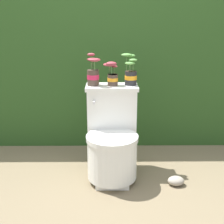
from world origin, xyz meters
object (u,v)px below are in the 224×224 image
at_px(potted_plant_middle, 130,73).
at_px(garden_stone, 176,181).
at_px(potted_plant_left, 93,74).
at_px(toilet, 112,138).
at_px(potted_plant_midleft, 112,75).

xyz_separation_m(potted_plant_middle, garden_stone, (0.35, -0.32, -0.79)).
xyz_separation_m(potted_plant_left, potted_plant_middle, (0.30, 0.02, 0.00)).
height_order(toilet, potted_plant_left, potted_plant_left).
distance_m(toilet, potted_plant_middle, 0.54).
bearing_deg(potted_plant_middle, potted_plant_midleft, -170.57).
height_order(potted_plant_midleft, potted_plant_middle, potted_plant_middle).
distance_m(potted_plant_middle, garden_stone, 0.92).
bearing_deg(potted_plant_middle, potted_plant_left, -176.43).
distance_m(potted_plant_midleft, potted_plant_middle, 0.15).
relative_size(potted_plant_middle, garden_stone, 1.95).
bearing_deg(garden_stone, potted_plant_middle, 136.83).
bearing_deg(potted_plant_left, garden_stone, -25.41).
height_order(potted_plant_left, potted_plant_middle, potted_plant_left).
distance_m(toilet, potted_plant_left, 0.54).
bearing_deg(potted_plant_left, potted_plant_middle, 3.57).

